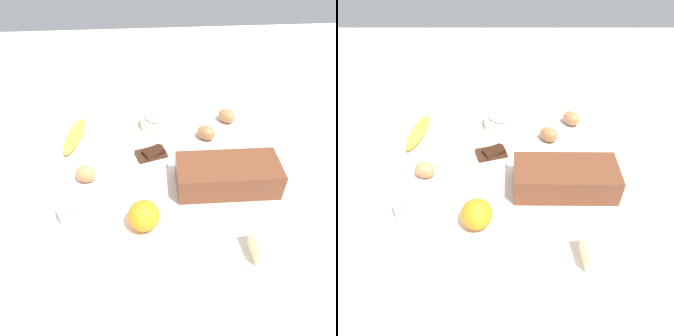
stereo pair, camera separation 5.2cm
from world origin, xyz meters
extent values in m
cube|color=beige|center=(0.00, 0.00, -0.01)|extent=(2.40, 2.40, 0.02)
cube|color=brown|center=(0.16, -0.04, 0.04)|extent=(0.28, 0.13, 0.08)
cube|color=black|center=(0.16, -0.04, 0.04)|extent=(0.27, 0.12, 0.07)
cylinder|color=silver|center=(-0.01, 0.27, 0.02)|extent=(0.12, 0.12, 0.04)
torus|color=silver|center=(-0.01, 0.27, 0.03)|extent=(0.12, 0.12, 0.01)
ellipsoid|color=white|center=(-0.01, 0.27, 0.04)|extent=(0.10, 0.10, 0.03)
cylinder|color=silver|center=(-0.23, -0.12, 0.02)|extent=(0.13, 0.13, 0.04)
torus|color=silver|center=(-0.23, -0.12, 0.04)|extent=(0.13, 0.13, 0.01)
ellipsoid|color=white|center=(-0.23, -0.12, 0.05)|extent=(0.09, 0.09, 0.03)
ellipsoid|color=yellow|center=(-0.29, 0.20, 0.02)|extent=(0.08, 0.19, 0.04)
sphere|color=orange|center=(-0.07, -0.17, 0.04)|extent=(0.08, 0.08, 0.08)
cube|color=#F4EDB2|center=(0.22, -0.27, 0.03)|extent=(0.10, 0.07, 0.06)
ellipsoid|color=#A36D42|center=(0.23, 0.27, 0.02)|extent=(0.08, 0.08, 0.05)
ellipsoid|color=#BC804D|center=(-0.23, 0.01, 0.02)|extent=(0.07, 0.06, 0.05)
ellipsoid|color=#9C683F|center=(0.14, 0.18, 0.02)|extent=(0.08, 0.08, 0.05)
cylinder|color=silver|center=(-0.05, 0.09, 0.01)|extent=(0.13, 0.13, 0.01)
cube|color=#381E11|center=(-0.05, 0.09, 0.02)|extent=(0.10, 0.08, 0.01)
cube|color=black|center=(-0.04, 0.09, 0.03)|extent=(0.07, 0.07, 0.01)
camera|label=1|loc=(-0.05, -0.70, 0.68)|focal=35.99mm
camera|label=2|loc=(0.00, -0.70, 0.68)|focal=35.99mm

